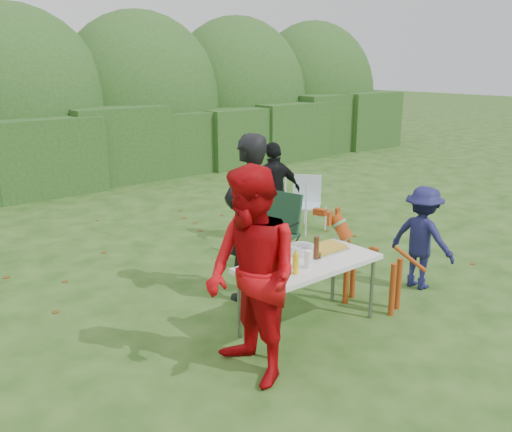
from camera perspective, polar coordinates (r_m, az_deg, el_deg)
ground at (r=5.81m, az=5.56°, el=-11.66°), size 80.00×80.00×0.00m
hedge_row at (r=12.32m, az=-21.58°, el=6.28°), size 22.00×1.40×1.70m
shrub_backdrop at (r=13.76m, az=-24.03°, el=10.09°), size 20.00×2.60×3.20m
folding_table at (r=5.55m, az=5.59°, el=-5.27°), size 1.50×0.70×0.74m
person_cook at (r=6.17m, az=-0.77°, el=-0.22°), size 0.76×0.54×1.94m
person_red_jacket at (r=4.58m, az=-0.41°, el=-6.43°), size 0.80×0.99×1.89m
person_black_puffy at (r=8.19m, az=1.91°, el=2.44°), size 0.96×0.54×1.54m
child at (r=6.86m, az=17.09°, el=-2.20°), size 0.55×0.86×1.27m
dog at (r=6.21m, az=12.23°, el=-4.88°), size 0.74×1.17×1.04m
camping_chair at (r=7.23m, az=1.91°, el=-1.65°), size 0.77×0.77×1.00m
lawn_chair at (r=8.89m, az=5.23°, el=1.31°), size 0.75×0.75×0.90m
food_tray at (r=5.84m, az=7.33°, el=-3.55°), size 0.45×0.30×0.02m
focaccia_bread at (r=5.83m, az=7.34°, el=-3.29°), size 0.40×0.26×0.04m
mustard_bottle at (r=5.16m, az=4.19°, el=-5.07°), size 0.06×0.06×0.20m
ketchup_bottle at (r=5.18m, az=2.49°, el=-4.83°), size 0.06×0.06×0.22m
beer_bottle at (r=5.55m, az=6.37°, el=-3.36°), size 0.06×0.06×0.24m
paper_towel_roll at (r=5.25m, az=-0.28°, el=-4.28°), size 0.12×0.12×0.26m
cup_stack at (r=5.32m, az=5.53°, el=-4.57°), size 0.08×0.08×0.18m
pasta_bowl at (r=5.70m, az=4.85°, el=-3.56°), size 0.26×0.26×0.10m
plate_stack at (r=5.05m, az=1.67°, el=-6.45°), size 0.24×0.24×0.05m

